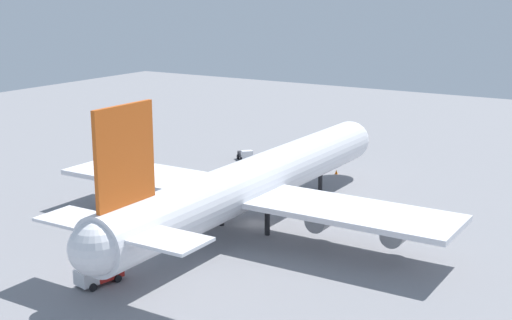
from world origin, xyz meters
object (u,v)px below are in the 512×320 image
(pushback_tractor, at_px, (245,155))
(safety_cone_nose, at_px, (336,172))
(cargo_airplane, at_px, (255,181))
(maintenance_van, at_px, (97,275))

(pushback_tractor, height_order, safety_cone_nose, pushback_tractor)
(cargo_airplane, height_order, pushback_tractor, cargo_airplane)
(cargo_airplane, relative_size, safety_cone_nose, 85.55)
(maintenance_van, relative_size, safety_cone_nose, 7.05)
(cargo_airplane, relative_size, maintenance_van, 12.14)
(pushback_tractor, bearing_deg, maintenance_van, -163.20)
(safety_cone_nose, bearing_deg, pushback_tractor, 89.65)
(cargo_airplane, height_order, safety_cone_nose, cargo_airplane)
(pushback_tractor, relative_size, maintenance_van, 0.78)
(pushback_tractor, distance_m, maintenance_van, 59.40)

